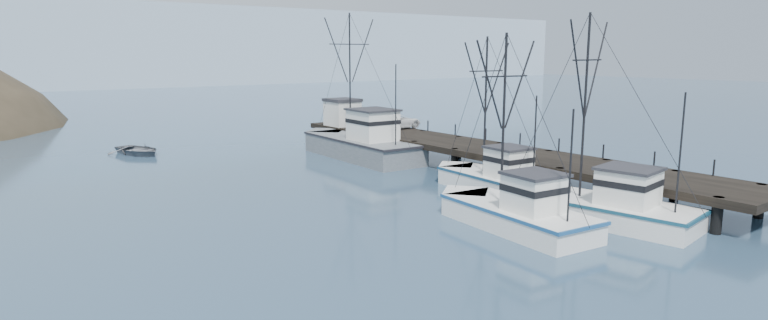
% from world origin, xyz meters
% --- Properties ---
extents(ground, '(400.00, 400.00, 0.00)m').
position_xyz_m(ground, '(0.00, 0.00, 0.00)').
color(ground, navy).
rests_on(ground, ground).
extents(pier, '(6.00, 44.00, 2.00)m').
position_xyz_m(pier, '(14.00, 16.00, 1.69)').
color(pier, black).
rests_on(pier, ground).
extents(distant_ridge, '(360.00, 40.00, 26.00)m').
position_xyz_m(distant_ridge, '(10.00, 170.00, 0.00)').
color(distant_ridge, '#9EB2C6').
rests_on(distant_ridge, ground).
extents(trawler_near, '(5.47, 11.99, 11.97)m').
position_xyz_m(trawler_near, '(8.65, 1.29, 0.82)').
color(trawler_near, white).
rests_on(trawler_near, ground).
extents(trawler_mid, '(4.48, 10.92, 10.83)m').
position_xyz_m(trawler_mid, '(3.76, 3.26, 0.82)').
color(trawler_mid, white).
rests_on(trawler_mid, ground).
extents(trawler_far, '(4.05, 10.55, 10.87)m').
position_xyz_m(trawler_far, '(9.33, 9.95, 0.82)').
color(trawler_far, white).
rests_on(trawler_far, ground).
extents(work_vessel, '(5.26, 15.99, 13.33)m').
position_xyz_m(work_vessel, '(9.63, 26.68, 1.23)').
color(work_vessel, slate).
rests_on(work_vessel, ground).
extents(pier_shed, '(3.00, 3.20, 2.80)m').
position_xyz_m(pier_shed, '(12.50, 34.00, 3.42)').
color(pier_shed, silver).
rests_on(pier_shed, pier).
extents(pickup_truck, '(5.31, 2.67, 1.44)m').
position_xyz_m(pickup_truck, '(15.50, 28.69, 2.72)').
color(pickup_truck, silver).
rests_on(pickup_truck, pier).
extents(motorboat, '(5.50, 6.58, 1.17)m').
position_xyz_m(motorboat, '(-6.23, 40.43, 0.00)').
color(motorboat, slate).
rests_on(motorboat, ground).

